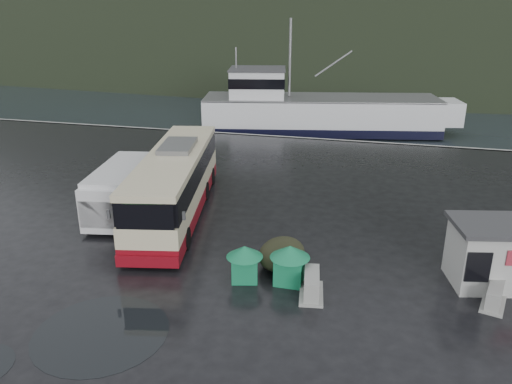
% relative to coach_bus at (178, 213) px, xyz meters
% --- Properties ---
extents(ground, '(160.00, 160.00, 0.00)m').
position_rel_coach_bus_xyz_m(ground, '(2.69, -3.27, 0.00)').
color(ground, black).
rests_on(ground, ground).
extents(harbor_water, '(300.00, 180.00, 0.02)m').
position_rel_coach_bus_xyz_m(harbor_water, '(2.69, 106.73, 0.00)').
color(harbor_water, black).
rests_on(harbor_water, ground).
extents(quay_edge, '(160.00, 0.60, 1.50)m').
position_rel_coach_bus_xyz_m(quay_edge, '(2.69, 16.73, 0.00)').
color(quay_edge, '#999993').
rests_on(quay_edge, ground).
extents(headland, '(780.00, 540.00, 570.00)m').
position_rel_coach_bus_xyz_m(headland, '(12.69, 246.73, 0.00)').
color(headland, black).
rests_on(headland, ground).
extents(coach_bus, '(5.33, 12.26, 3.36)m').
position_rel_coach_bus_xyz_m(coach_bus, '(0.00, 0.00, 0.00)').
color(coach_bus, beige).
rests_on(coach_bus, ground).
extents(white_van, '(3.03, 6.21, 2.49)m').
position_rel_coach_bus_xyz_m(white_van, '(-2.62, -0.70, 0.00)').
color(white_van, silver).
rests_on(white_van, ground).
extents(waste_bin_left, '(1.21, 1.21, 1.39)m').
position_rel_coach_bus_xyz_m(waste_bin_left, '(5.02, -5.41, 0.00)').
color(waste_bin_left, '#157B4D').
rests_on(waste_bin_left, ground).
extents(waste_bin_right, '(1.09, 1.09, 1.50)m').
position_rel_coach_bus_xyz_m(waste_bin_right, '(6.70, -5.19, 0.00)').
color(waste_bin_right, '#157B4D').
rests_on(waste_bin_right, ground).
extents(dome_tent, '(1.85, 2.56, 1.00)m').
position_rel_coach_bus_xyz_m(dome_tent, '(6.15, -3.96, 0.00)').
color(dome_tent, '#2A2C1A').
rests_on(dome_tent, ground).
extents(ticket_kiosk, '(3.56, 2.98, 2.45)m').
position_rel_coach_bus_xyz_m(ticket_kiosk, '(13.95, -3.42, 0.00)').
color(ticket_kiosk, '#B8B8B3').
rests_on(ticket_kiosk, ground).
extents(jersey_barrier_a, '(1.06, 1.78, 0.84)m').
position_rel_coach_bus_xyz_m(jersey_barrier_a, '(7.63, -5.89, 0.00)').
color(jersey_barrier_a, '#999993').
rests_on(jersey_barrier_a, ground).
extents(jersey_barrier_b, '(1.12, 1.62, 0.74)m').
position_rel_coach_bus_xyz_m(jersey_barrier_b, '(13.85, -4.99, 0.00)').
color(jersey_barrier_b, '#999993').
rests_on(jersey_barrier_b, ground).
extents(fishing_trawler, '(26.11, 10.58, 10.20)m').
position_rel_coach_bus_xyz_m(fishing_trawler, '(3.91, 24.98, 0.00)').
color(fishing_trawler, silver).
rests_on(fishing_trawler, ground).
extents(puddles, '(5.86, 5.52, 0.01)m').
position_rel_coach_bus_xyz_m(puddles, '(0.98, -10.22, 0.01)').
color(puddles, black).
rests_on(puddles, ground).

